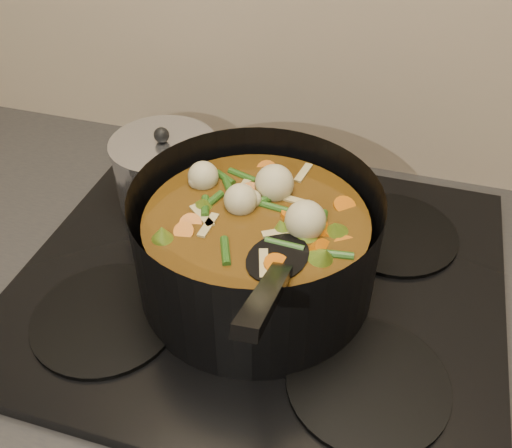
# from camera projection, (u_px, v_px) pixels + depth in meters

# --- Properties ---
(stovetop) EXTENTS (0.62, 0.54, 0.03)m
(stovetop) POSITION_uv_depth(u_px,v_px,m) (261.00, 278.00, 0.76)
(stovetop) COLOR black
(stovetop) RESTS_ON counter
(stockpot) EXTENTS (0.33, 0.41, 0.22)m
(stockpot) POSITION_uv_depth(u_px,v_px,m) (256.00, 246.00, 0.70)
(stockpot) COLOR black
(stockpot) RESTS_ON stovetop
(saucepan) EXTENTS (0.15, 0.15, 0.13)m
(saucepan) POSITION_uv_depth(u_px,v_px,m) (166.00, 171.00, 0.85)
(saucepan) COLOR silver
(saucepan) RESTS_ON stovetop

